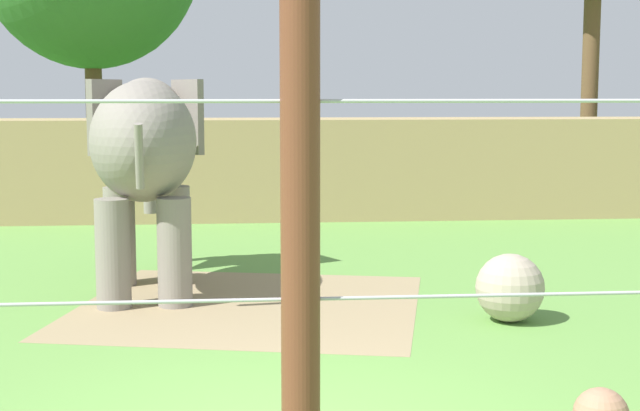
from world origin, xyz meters
name	(u,v)px	position (x,y,z in m)	size (l,w,h in m)	color
dirt_patch	(249,305)	(-0.25, 4.66, 0.00)	(4.40, 4.29, 0.01)	#937F5B
embankment_wall	(256,168)	(0.00, 13.21, 1.10)	(36.00, 1.80, 2.19)	tan
elephant	(144,150)	(-1.68, 5.73, 2.00)	(1.73, 4.07, 3.01)	gray
enrichment_ball	(510,288)	(2.93, 3.52, 0.42)	(0.84, 0.84, 0.84)	tan
cable_fence	(307,252)	(-0.02, -2.69, 1.99)	(12.39, 0.21, 3.96)	brown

